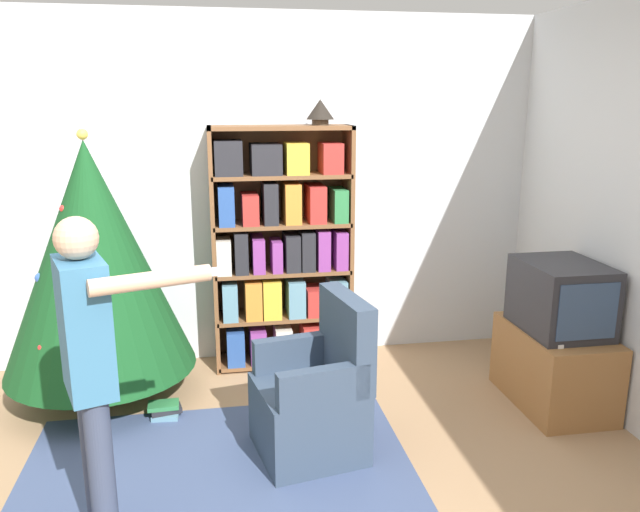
# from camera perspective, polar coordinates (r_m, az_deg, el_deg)

# --- Properties ---
(ground_plane) EXTENTS (14.00, 14.00, 0.00)m
(ground_plane) POSITION_cam_1_polar(r_m,az_deg,el_deg) (3.42, -4.70, -21.24)
(ground_plane) COLOR #9E7A56
(wall_back) EXTENTS (8.00, 0.10, 2.60)m
(wall_back) POSITION_cam_1_polar(r_m,az_deg,el_deg) (4.77, -7.11, 5.84)
(wall_back) COLOR silver
(wall_back) RESTS_ON ground_plane
(area_rug) EXTENTS (2.13, 1.84, 0.01)m
(area_rug) POSITION_cam_1_polar(r_m,az_deg,el_deg) (3.48, -9.20, -20.54)
(area_rug) COLOR #3D4C70
(area_rug) RESTS_ON ground_plane
(bookshelf) EXTENTS (1.03, 0.33, 1.80)m
(bookshelf) POSITION_cam_1_polar(r_m,az_deg,el_deg) (4.63, -3.53, 0.29)
(bookshelf) COLOR brown
(bookshelf) RESTS_ON ground_plane
(tv_stand) EXTENTS (0.51, 0.81, 0.52)m
(tv_stand) POSITION_cam_1_polar(r_m,az_deg,el_deg) (4.47, 20.60, -9.45)
(tv_stand) COLOR #996638
(tv_stand) RESTS_ON ground_plane
(television) EXTENTS (0.47, 0.60, 0.45)m
(television) POSITION_cam_1_polar(r_m,az_deg,el_deg) (4.30, 21.17, -3.50)
(television) COLOR #28282D
(television) RESTS_ON tv_stand
(game_remote) EXTENTS (0.04, 0.12, 0.02)m
(game_remote) POSITION_cam_1_polar(r_m,az_deg,el_deg) (4.10, 20.76, -7.48)
(game_remote) COLOR white
(game_remote) RESTS_ON tv_stand
(christmas_tree) EXTENTS (1.24, 1.24, 1.80)m
(christmas_tree) POSITION_cam_1_polar(r_m,az_deg,el_deg) (4.30, -20.00, -0.23)
(christmas_tree) COLOR #4C3323
(christmas_tree) RESTS_ON ground_plane
(armchair) EXTENTS (0.66, 0.66, 0.92)m
(armchair) POSITION_cam_1_polar(r_m,az_deg,el_deg) (3.63, -0.43, -12.96)
(armchair) COLOR #334256
(armchair) RESTS_ON ground_plane
(standing_person) EXTENTS (0.71, 0.45, 1.53)m
(standing_person) POSITION_cam_1_polar(r_m,az_deg,el_deg) (2.84, -20.23, -9.13)
(standing_person) COLOR #38425B
(standing_person) RESTS_ON ground_plane
(table_lamp) EXTENTS (0.20, 0.20, 0.18)m
(table_lamp) POSITION_cam_1_polar(r_m,az_deg,el_deg) (4.55, 0.02, 13.16)
(table_lamp) COLOR #473828
(table_lamp) RESTS_ON bookshelf
(book_pile_near_tree) EXTENTS (0.22, 0.17, 0.10)m
(book_pile_near_tree) POSITION_cam_1_polar(r_m,az_deg,el_deg) (4.22, -13.96, -13.53)
(book_pile_near_tree) COLOR #5B899E
(book_pile_near_tree) RESTS_ON ground_plane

